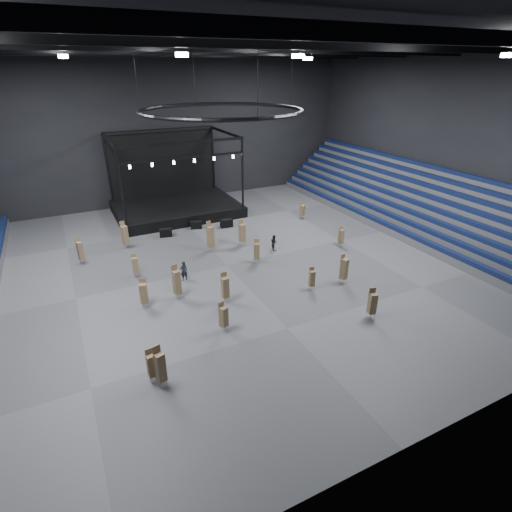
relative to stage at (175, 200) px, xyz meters
name	(u,v)px	position (x,y,z in m)	size (l,w,h in m)	color
floor	(227,266)	(0.00, -16.24, -1.45)	(50.00, 50.00, 0.00)	#4C4C4E
ceiling	(219,34)	(0.00, -16.24, 16.55)	(50.00, 42.00, 0.20)	black
wall_back	(158,130)	(0.00, 4.76, 7.55)	(50.00, 0.20, 18.00)	black
wall_front	(442,278)	(0.00, -37.24, 7.55)	(50.00, 0.20, 18.00)	black
wall_right	(446,140)	(25.00, -16.24, 7.55)	(0.20, 42.00, 18.00)	black
bleachers_right	(419,210)	(22.94, -16.24, 0.28)	(7.20, 40.00, 6.40)	#515153
stage	(175,200)	(0.00, 0.00, 0.00)	(14.00, 10.00, 9.20)	black
truss_ring	(222,110)	(0.00, -16.24, 11.55)	(12.30, 12.30, 5.15)	black
roof_girders	(220,47)	(0.00, -16.24, 15.75)	(49.00, 30.35, 0.70)	black
floodlights	(244,55)	(0.00, -20.24, 15.15)	(28.60, 16.60, 0.25)	white
flight_case_left	(166,233)	(-3.09, -7.18, -1.03)	(1.27, 0.63, 0.85)	black
flight_case_mid	(196,225)	(0.47, -6.41, -1.05)	(1.20, 0.60, 0.80)	black
flight_case_right	(227,223)	(3.60, -7.49, -1.01)	(1.32, 0.66, 0.88)	black
chair_stack_0	(144,293)	(-7.97, -19.79, -0.23)	(0.64, 0.64, 2.31)	silver
chair_stack_1	(242,232)	(3.07, -12.78, -0.07)	(0.60, 0.60, 2.65)	silver
chair_stack_2	(302,210)	(12.44, -8.93, -0.42)	(0.60, 0.60, 1.92)	silver
chair_stack_3	(177,282)	(-5.47, -19.65, -0.03)	(0.59, 0.59, 2.80)	silver
chair_stack_4	(80,250)	(-11.44, -9.95, -0.21)	(0.54, 0.54, 2.44)	silver
chair_stack_5	(312,278)	(4.37, -23.05, -0.44)	(0.48, 0.48, 1.92)	silver
chair_stack_6	(341,236)	(11.53, -17.36, -0.36)	(0.45, 0.45, 2.10)	silver
chair_stack_7	(372,303)	(5.88, -28.22, -0.22)	(0.61, 0.61, 2.33)	silver
chair_stack_8	(223,316)	(-3.91, -25.03, -0.31)	(0.60, 0.60, 2.16)	silver
chair_stack_9	(211,236)	(-0.17, -12.71, 0.07)	(0.69, 0.69, 3.00)	silver
chair_stack_10	(344,268)	(7.22, -23.33, -0.12)	(0.64, 0.64, 2.58)	silver
chair_stack_11	(125,234)	(-7.28, -8.22, -0.07)	(0.66, 0.66, 2.67)	silver
chair_stack_12	(257,251)	(2.60, -16.87, -0.26)	(0.64, 0.64, 2.26)	silver
chair_stack_13	(135,265)	(-7.60, -14.69, -0.36)	(0.48, 0.48, 2.06)	silver
chair_stack_14	(151,365)	(-9.26, -27.63, -0.35)	(0.46, 0.46, 2.10)	silver
chair_stack_15	(160,366)	(-8.89, -28.22, -0.11)	(0.58, 0.58, 2.62)	silver
chair_stack_16	(225,287)	(-2.42, -21.72, -0.19)	(0.49, 0.49, 2.42)	silver
man_center	(184,271)	(-4.18, -17.12, -0.59)	(0.63, 0.41, 1.73)	black
crew_member	(274,242)	(5.37, -15.05, -0.71)	(0.72, 0.56, 1.49)	black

